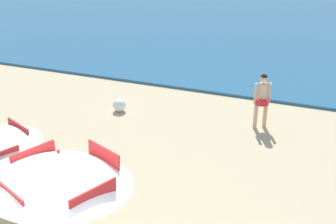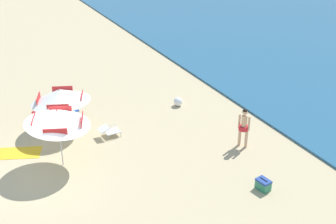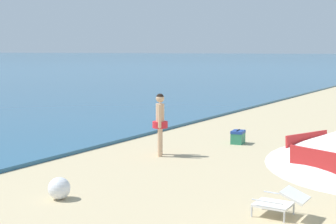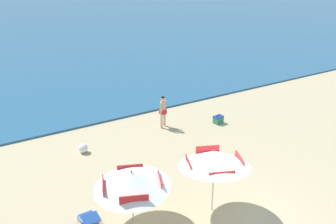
{
  "view_description": "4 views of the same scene",
  "coord_description": "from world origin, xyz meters",
  "px_view_note": "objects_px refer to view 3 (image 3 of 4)",
  "views": [
    {
      "loc": [
        3.5,
        -4.08,
        5.55
      ],
      "look_at": [
        -0.22,
        5.33,
        1.01
      ],
      "focal_mm": 44.89,
      "sensor_mm": 36.0,
      "label": 1
    },
    {
      "loc": [
        14.72,
        -2.87,
        9.82
      ],
      "look_at": [
        -0.96,
        5.52,
        0.71
      ],
      "focal_mm": 49.88,
      "sensor_mm": 36.0,
      "label": 2
    },
    {
      "loc": [
        -9.54,
        0.29,
        2.81
      ],
      "look_at": [
        0.27,
        6.17,
        1.42
      ],
      "focal_mm": 54.55,
      "sensor_mm": 36.0,
      "label": 3
    },
    {
      "loc": [
        -7.22,
        -7.93,
        8.16
      ],
      "look_at": [
        1.45,
        6.17,
        1.35
      ],
      "focal_mm": 40.97,
      "sensor_mm": 36.0,
      "label": 4
    }
  ],
  "objects_px": {
    "lounge_chair_facing_sea": "(281,201)",
    "beach_ball": "(59,188)",
    "person_standing_near_shore": "(160,120)",
    "cooler_box": "(238,137)"
  },
  "relations": [
    {
      "from": "lounge_chair_facing_sea",
      "to": "beach_ball",
      "type": "height_order",
      "value": "lounge_chair_facing_sea"
    },
    {
      "from": "lounge_chair_facing_sea",
      "to": "person_standing_near_shore",
      "type": "relative_size",
      "value": 0.53
    },
    {
      "from": "cooler_box",
      "to": "beach_ball",
      "type": "bearing_deg",
      "value": 175.18
    },
    {
      "from": "person_standing_near_shore",
      "to": "beach_ball",
      "type": "height_order",
      "value": "person_standing_near_shore"
    },
    {
      "from": "person_standing_near_shore",
      "to": "cooler_box",
      "type": "distance_m",
      "value": 3.02
    },
    {
      "from": "cooler_box",
      "to": "beach_ball",
      "type": "xyz_separation_m",
      "value": [
        -7.13,
        0.6,
        0.01
      ]
    },
    {
      "from": "cooler_box",
      "to": "beach_ball",
      "type": "distance_m",
      "value": 7.16
    },
    {
      "from": "lounge_chair_facing_sea",
      "to": "person_standing_near_shore",
      "type": "height_order",
      "value": "person_standing_near_shore"
    },
    {
      "from": "cooler_box",
      "to": "person_standing_near_shore",
      "type": "bearing_deg",
      "value": 157.91
    },
    {
      "from": "lounge_chair_facing_sea",
      "to": "beach_ball",
      "type": "bearing_deg",
      "value": 106.21
    }
  ]
}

